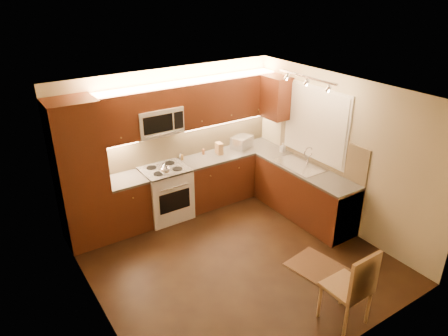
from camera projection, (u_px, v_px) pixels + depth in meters
floor at (236, 259)px, 6.24m from camera, size 4.00×4.00×0.01m
ceiling at (238, 95)px, 5.19m from camera, size 4.00×4.00×0.01m
wall_back at (171, 141)px, 7.23m from camera, size 4.00×0.01×2.50m
wall_front at (351, 261)px, 4.20m from camera, size 4.00×0.01×2.50m
wall_left at (92, 229)px, 4.71m from camera, size 0.01×4.00×2.50m
wall_right at (339, 153)px, 6.71m from camera, size 0.01×4.00×2.50m
pantry at (81, 175)px, 6.22m from camera, size 0.70×0.60×2.30m
base_cab_back_left at (127, 205)px, 6.85m from camera, size 0.62×0.60×0.86m
counter_back_left at (125, 180)px, 6.66m from camera, size 0.62×0.60×0.04m
base_cab_back_right at (230, 175)px, 7.86m from camera, size 1.92×0.60×0.86m
counter_back_right at (230, 153)px, 7.68m from camera, size 1.92×0.60×0.04m
base_cab_right at (304, 193)px, 7.21m from camera, size 0.60×2.00×0.86m
counter_right at (306, 170)px, 7.02m from camera, size 0.60×2.00×0.04m
dishwasher at (334, 211)px, 6.68m from camera, size 0.58×0.60×0.84m
backsplash_back at (189, 139)px, 7.41m from camera, size 3.30×0.02×0.60m
backsplash_right at (320, 148)px, 7.03m from camera, size 0.02×2.00×0.60m
upper_cab_back_left at (115, 119)px, 6.34m from camera, size 0.62×0.35×0.75m
upper_cab_back_right at (226, 99)px, 7.35m from camera, size 1.92×0.35×0.75m
upper_cab_bridge at (156, 98)px, 6.59m from camera, size 0.76×0.35×0.31m
upper_cab_right_corner at (276, 97)px, 7.42m from camera, size 0.35×0.50×0.75m
stove at (166, 193)px, 7.16m from camera, size 0.76×0.65×0.92m
microwave at (158, 121)px, 6.73m from camera, size 0.76×0.38×0.44m
window_frame at (316, 123)px, 6.97m from camera, size 0.03×1.44×1.24m
window_blinds at (315, 124)px, 6.96m from camera, size 0.02×1.36×1.16m
sink at (300, 161)px, 7.09m from camera, size 0.52×0.86×0.15m
faucet at (308, 155)px, 7.15m from camera, size 0.20×0.04×0.30m
track_light_bar at (307, 77)px, 6.28m from camera, size 0.04×1.20×0.03m
kettle at (165, 169)px, 6.73m from camera, size 0.18×0.18×0.20m
toaster_oven at (242, 142)px, 7.80m from camera, size 0.45×0.39×0.23m
knife_block at (219, 148)px, 7.54m from camera, size 0.11×0.16×0.21m
spice_jar_a at (180, 156)px, 7.38m from camera, size 0.05×0.05×0.09m
spice_jar_b at (203, 152)px, 7.55m from camera, size 0.05×0.05×0.10m
spice_jar_c at (180, 156)px, 7.37m from camera, size 0.05×0.05×0.10m
spice_jar_d at (182, 157)px, 7.32m from camera, size 0.05×0.05×0.10m
soap_bottle at (283, 148)px, 7.64m from camera, size 0.09×0.09×0.17m
rug at (322, 270)px, 6.00m from camera, size 0.77×1.04×0.01m
dining_chair at (347, 285)px, 4.93m from camera, size 0.48×0.48×1.06m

